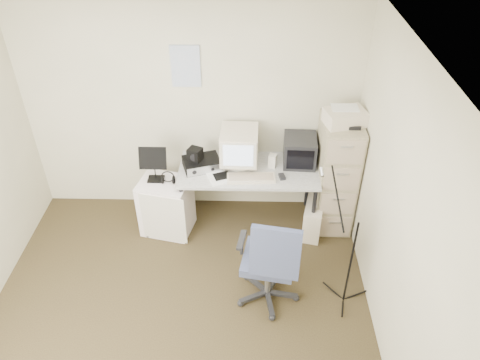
{
  "coord_description": "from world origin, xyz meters",
  "views": [
    {
      "loc": [
        0.64,
        -2.68,
        3.63
      ],
      "look_at": [
        0.55,
        0.95,
        0.95
      ],
      "focal_mm": 35.0,
      "sensor_mm": 36.0,
      "label": 1
    }
  ],
  "objects_px": {
    "office_chair": "(269,258)",
    "side_cart": "(166,206)",
    "filing_cabinet": "(336,175)",
    "desk": "(248,196)"
  },
  "relations": [
    {
      "from": "filing_cabinet",
      "to": "side_cart",
      "type": "distance_m",
      "value": 1.89
    },
    {
      "from": "desk",
      "to": "office_chair",
      "type": "bearing_deg",
      "value": -79.92
    },
    {
      "from": "filing_cabinet",
      "to": "side_cart",
      "type": "bearing_deg",
      "value": -174.21
    },
    {
      "from": "filing_cabinet",
      "to": "desk",
      "type": "bearing_deg",
      "value": -178.19
    },
    {
      "from": "office_chair",
      "to": "filing_cabinet",
      "type": "bearing_deg",
      "value": 66.48
    },
    {
      "from": "side_cart",
      "to": "filing_cabinet",
      "type": "bearing_deg",
      "value": 18.12
    },
    {
      "from": "filing_cabinet",
      "to": "office_chair",
      "type": "distance_m",
      "value": 1.37
    },
    {
      "from": "office_chair",
      "to": "side_cart",
      "type": "relative_size",
      "value": 1.62
    },
    {
      "from": "filing_cabinet",
      "to": "side_cart",
      "type": "relative_size",
      "value": 1.99
    },
    {
      "from": "office_chair",
      "to": "side_cart",
      "type": "distance_m",
      "value": 1.47
    }
  ]
}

